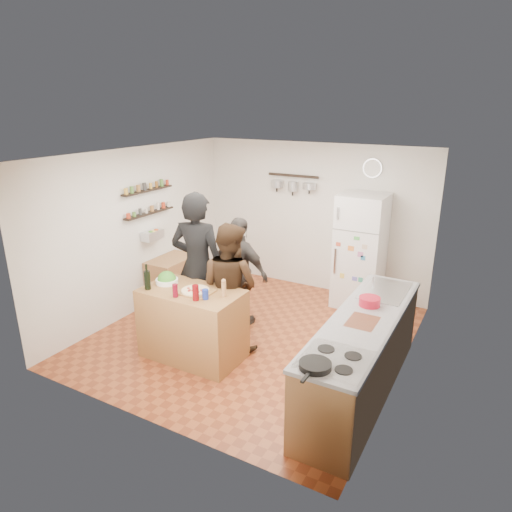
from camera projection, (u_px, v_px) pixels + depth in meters
The scene contains 26 objects.
room_shell at pixel (266, 243), 6.33m from camera, with size 4.20×4.20×4.20m.
prep_island at pixel (193, 324), 5.76m from camera, with size 1.25×0.72×0.91m, color #9C6939.
pizza_board at pixel (195, 292), 5.56m from camera, with size 0.42×0.34×0.02m, color brown.
pizza at pixel (195, 290), 5.55m from camera, with size 0.34×0.34×0.02m, color beige.
salad_bowl at pixel (167, 281), 5.84m from camera, with size 0.29×0.29×0.06m, color white.
wine_bottle at pixel (147, 280), 5.62m from camera, with size 0.08×0.08×0.24m, color black.
wine_glass_near at pixel (175, 291), 5.41m from camera, with size 0.07×0.07×0.16m, color #590716.
wine_glass_far at pixel (196, 293), 5.32m from camera, with size 0.08×0.08×0.19m, color #59070B.
pepper_mill at pixel (224, 290), 5.42m from camera, with size 0.06×0.06×0.18m, color #A17243.
salt_canister at pixel (205, 294), 5.36m from camera, with size 0.07×0.07×0.12m, color navy.
person_left at pixel (198, 266), 6.12m from camera, with size 0.74×0.49×2.04m, color black.
person_center at pixel (230, 286), 5.90m from camera, with size 0.82×0.64×1.69m, color black.
person_back at pixel (240, 273), 6.50m from camera, with size 0.94×0.39×1.61m, color #302D2B.
counter_run at pixel (362, 356), 5.03m from camera, with size 0.63×2.63×0.90m, color #9E7042.
stove_top at pixel (334, 360), 4.10m from camera, with size 0.60×0.62×0.02m, color white.
skillet at pixel (315, 365), 3.95m from camera, with size 0.29×0.29×0.05m, color black.
sink at pixel (385, 291), 5.58m from camera, with size 0.50×0.80×0.03m, color silver.
cutting_board at pixel (362, 322), 4.81m from camera, with size 0.30×0.40×0.02m, color brown.
red_bowl at pixel (370, 301), 5.16m from camera, with size 0.24×0.24×0.10m, color #B01428.
fridge at pixel (360, 251), 7.13m from camera, with size 0.70×0.68×1.80m, color white.
wall_clock at pixel (372, 168), 7.01m from camera, with size 0.30×0.30×0.03m, color silver.
spice_shelf_lower at pixel (149, 213), 6.99m from camera, with size 0.12×1.00×0.03m, color black.
spice_shelf_upper at pixel (148, 190), 6.88m from camera, with size 0.12×1.00×0.03m, color black.
produce_basket at pixel (153, 235), 7.09m from camera, with size 0.18×0.35×0.14m, color silver.
side_table at pixel (172, 280), 7.44m from camera, with size 0.50×0.80×0.73m, color olive.
pot_rack at pixel (293, 176), 7.60m from camera, with size 0.90×0.04×0.04m, color black.
Camera 1 is at (2.82, -4.97, 3.11)m, focal length 32.00 mm.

